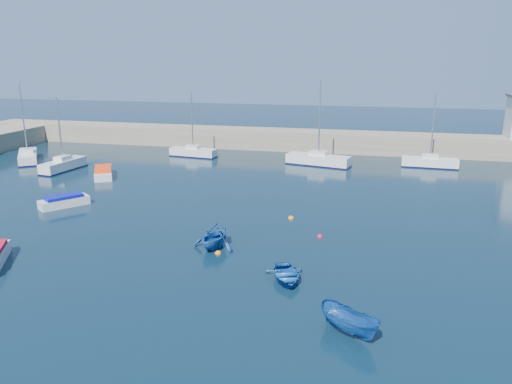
% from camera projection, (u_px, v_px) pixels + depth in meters
% --- Properties ---
extents(ground, '(220.00, 220.00, 0.00)m').
position_uv_depth(ground, '(177.00, 310.00, 25.19)').
color(ground, '#0A202F').
rests_on(ground, ground).
extents(back_wall, '(96.00, 4.50, 2.60)m').
position_uv_depth(back_wall, '(306.00, 140.00, 67.99)').
color(back_wall, gray).
rests_on(back_wall, ground).
extents(sailboat_3, '(2.35, 6.21, 8.13)m').
position_uv_depth(sailboat_3, '(63.00, 165.00, 55.79)').
color(sailboat_3, silver).
rests_on(sailboat_3, ground).
extents(sailboat_4, '(5.84, 6.92, 9.29)m').
position_uv_depth(sailboat_4, '(28.00, 156.00, 60.75)').
color(sailboat_4, silver).
rests_on(sailboat_4, ground).
extents(sailboat_5, '(6.21, 2.44, 8.00)m').
position_uv_depth(sailboat_5, '(193.00, 152.00, 63.54)').
color(sailboat_5, silver).
rests_on(sailboat_5, ground).
extents(sailboat_6, '(7.77, 3.75, 9.80)m').
position_uv_depth(sailboat_6, '(318.00, 160.00, 58.52)').
color(sailboat_6, silver).
rests_on(sailboat_6, ground).
extents(sailboat_7, '(6.29, 2.04, 8.22)m').
position_uv_depth(sailboat_7, '(430.00, 162.00, 57.45)').
color(sailboat_7, silver).
rests_on(sailboat_7, ground).
extents(motorboat_1, '(3.50, 4.09, 0.99)m').
position_uv_depth(motorboat_1, '(64.00, 201.00, 42.46)').
color(motorboat_1, silver).
rests_on(motorboat_1, ground).
extents(motorboat_2, '(3.94, 5.18, 1.02)m').
position_uv_depth(motorboat_2, '(103.00, 172.00, 52.92)').
color(motorboat_2, silver).
rests_on(motorboat_2, ground).
extents(dinghy_center, '(3.20, 3.74, 0.66)m').
position_uv_depth(dinghy_center, '(286.00, 275.00, 28.43)').
color(dinghy_center, '#164B97').
rests_on(dinghy_center, ground).
extents(dinghy_left, '(3.33, 3.71, 1.74)m').
position_uv_depth(dinghy_left, '(214.00, 236.00, 33.10)').
color(dinghy_left, '#164B97').
rests_on(dinghy_left, ground).
extents(dinghy_right, '(3.39, 2.95, 1.27)m').
position_uv_depth(dinghy_right, '(350.00, 322.00, 22.79)').
color(dinghy_right, '#164B97').
rests_on(dinghy_right, ground).
extents(buoy_0, '(0.41, 0.41, 0.41)m').
position_uv_depth(buoy_0, '(218.00, 253.00, 32.41)').
color(buoy_0, orange).
rests_on(buoy_0, ground).
extents(buoy_1, '(0.41, 0.41, 0.41)m').
position_uv_depth(buoy_1, '(320.00, 237.00, 35.37)').
color(buoy_1, red).
rests_on(buoy_1, ground).
extents(buoy_3, '(0.46, 0.46, 0.46)m').
position_uv_depth(buoy_3, '(291.00, 219.00, 39.38)').
color(buoy_3, orange).
rests_on(buoy_3, ground).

